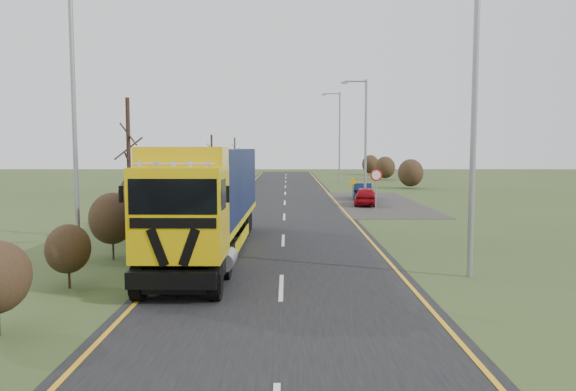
# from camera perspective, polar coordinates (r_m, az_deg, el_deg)

# --- Properties ---
(ground) EXTENTS (160.00, 160.00, 0.00)m
(ground) POSITION_cam_1_polar(r_m,az_deg,el_deg) (20.05, -0.58, -6.54)
(ground) COLOR #33471E
(ground) RESTS_ON ground
(road) EXTENTS (8.00, 120.00, 0.02)m
(road) POSITION_cam_1_polar(r_m,az_deg,el_deg) (29.91, -0.41, -2.69)
(road) COLOR black
(road) RESTS_ON ground
(layby) EXTENTS (6.00, 18.00, 0.02)m
(layby) POSITION_cam_1_polar(r_m,az_deg,el_deg) (40.34, 8.94, -0.75)
(layby) COLOR #312F2B
(layby) RESTS_ON ground
(lane_markings) EXTENTS (7.52, 116.00, 0.01)m
(lane_markings) POSITION_cam_1_polar(r_m,az_deg,el_deg) (29.61, -0.42, -2.73)
(lane_markings) COLOR orange
(lane_markings) RESTS_ON road
(hedgerow) EXTENTS (2.24, 102.04, 6.05)m
(hedgerow) POSITION_cam_1_polar(r_m,az_deg,el_deg) (28.32, -12.66, 0.03)
(hedgerow) COLOR black
(hedgerow) RESTS_ON ground
(lorry) EXTENTS (2.80, 14.40, 4.00)m
(lorry) POSITION_cam_1_polar(r_m,az_deg,el_deg) (21.13, -7.89, 0.23)
(lorry) COLOR black
(lorry) RESTS_ON ground
(car_red_hatchback) EXTENTS (2.02, 3.89, 1.26)m
(car_red_hatchback) POSITION_cam_1_polar(r_m,az_deg,el_deg) (38.55, 7.89, -0.08)
(car_red_hatchback) COLOR maroon
(car_red_hatchback) RESTS_ON ground
(car_blue_sedan) EXTENTS (1.80, 3.89, 1.24)m
(car_blue_sedan) POSITION_cam_1_polar(r_m,az_deg,el_deg) (43.07, 7.60, 0.44)
(car_blue_sedan) COLOR #091635
(car_blue_sedan) RESTS_ON ground
(streetlight_near) EXTENTS (2.10, 0.20, 9.93)m
(streetlight_near) POSITION_cam_1_polar(r_m,az_deg,el_deg) (17.93, 18.01, 9.53)
(streetlight_near) COLOR gray
(streetlight_near) RESTS_ON ground
(streetlight_mid) EXTENTS (1.87, 0.18, 8.78)m
(streetlight_mid) POSITION_cam_1_polar(r_m,az_deg,el_deg) (40.74, 7.75, 6.10)
(streetlight_mid) COLOR gray
(streetlight_mid) RESTS_ON ground
(streetlight_far) EXTENTS (2.08, 0.20, 9.80)m
(streetlight_far) POSITION_cam_1_polar(r_m,az_deg,el_deg) (60.75, 5.13, 6.31)
(streetlight_far) COLOR gray
(streetlight_far) RESTS_ON ground
(left_pole) EXTENTS (0.16, 0.16, 9.94)m
(left_pole) POSITION_cam_1_polar(r_m,az_deg,el_deg) (20.92, -20.90, 7.30)
(left_pole) COLOR gray
(left_pole) RESTS_ON ground
(speed_sign) EXTENTS (0.73, 0.10, 2.64)m
(speed_sign) POSITION_cam_1_polar(r_m,az_deg,el_deg) (34.62, 8.94, 1.41)
(speed_sign) COLOR gray
(speed_sign) RESTS_ON ground
(warning_board) EXTENTS (0.65, 0.11, 1.71)m
(warning_board) POSITION_cam_1_polar(r_m,az_deg,el_deg) (42.27, 6.61, 0.91)
(warning_board) COLOR gray
(warning_board) RESTS_ON ground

